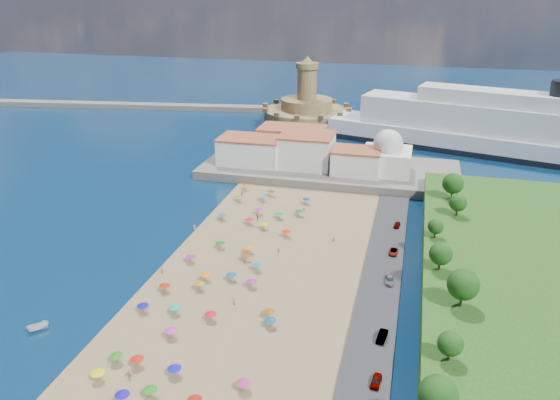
# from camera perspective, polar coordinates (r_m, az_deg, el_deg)

# --- Properties ---
(ground) EXTENTS (700.00, 700.00, 0.00)m
(ground) POSITION_cam_1_polar(r_m,az_deg,el_deg) (133.44, -4.36, -6.94)
(ground) COLOR #071938
(ground) RESTS_ON ground
(terrace) EXTENTS (90.00, 36.00, 3.00)m
(terrace) POSITION_cam_1_polar(r_m,az_deg,el_deg) (195.89, 5.19, 3.18)
(terrace) COLOR #59544C
(terrace) RESTS_ON ground
(jetty) EXTENTS (18.00, 70.00, 2.40)m
(jetty) POSITION_cam_1_polar(r_m,az_deg,el_deg) (232.82, 1.25, 6.25)
(jetty) COLOR #59544C
(jetty) RESTS_ON ground
(breakwater) EXTENTS (199.03, 34.77, 2.60)m
(breakwater) POSITION_cam_1_polar(r_m,az_deg,el_deg) (308.82, -14.99, 9.49)
(breakwater) COLOR #59544C
(breakwater) RESTS_ON ground
(waterfront_buildings) EXTENTS (57.00, 29.00, 11.00)m
(waterfront_buildings) POSITION_cam_1_polar(r_m,az_deg,el_deg) (196.87, 1.52, 5.31)
(waterfront_buildings) COLOR silver
(waterfront_buildings) RESTS_ON terrace
(domed_building) EXTENTS (16.00, 16.00, 15.00)m
(domed_building) POSITION_cam_1_polar(r_m,az_deg,el_deg) (189.78, 11.15, 4.60)
(domed_building) COLOR silver
(domed_building) RESTS_ON terrace
(fortress) EXTENTS (40.00, 40.00, 32.40)m
(fortress) POSITION_cam_1_polar(r_m,az_deg,el_deg) (259.87, 2.78, 9.16)
(fortress) COLOR olive
(fortress) RESTS_ON ground
(cruise_ship) EXTENTS (140.33, 55.89, 30.51)m
(cruise_ship) POSITION_cam_1_polar(r_m,az_deg,el_deg) (232.46, 22.03, 6.62)
(cruise_ship) COLOR black
(cruise_ship) RESTS_ON ground
(beach_parasols) EXTENTS (30.75, 117.51, 2.20)m
(beach_parasols) POSITION_cam_1_polar(r_m,az_deg,el_deg) (123.28, -6.57, -8.52)
(beach_parasols) COLOR gray
(beach_parasols) RESTS_ON beach
(beachgoers) EXTENTS (39.39, 101.21, 1.86)m
(beachgoers) POSITION_cam_1_polar(r_m,az_deg,el_deg) (131.34, -5.06, -6.92)
(beachgoers) COLOR tan
(beachgoers) RESTS_ON beach
(moored_boats) EXTENTS (10.76, 26.03, 1.68)m
(moored_boats) POSITION_cam_1_polar(r_m,az_deg,el_deg) (111.55, -26.03, -15.38)
(moored_boats) COLOR white
(moored_boats) RESTS_ON ground
(parked_cars) EXTENTS (2.26, 69.45, 1.45)m
(parked_cars) POSITION_cam_1_polar(r_m,az_deg,el_deg) (124.74, 11.30, -8.86)
(parked_cars) COLOR gray
(parked_cars) RESTS_ON promenade
(hillside_trees) EXTENTS (11.38, 106.74, 7.88)m
(hillside_trees) POSITION_cam_1_polar(r_m,az_deg,el_deg) (118.75, 17.51, -6.31)
(hillside_trees) COLOR #382314
(hillside_trees) RESTS_ON hillside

